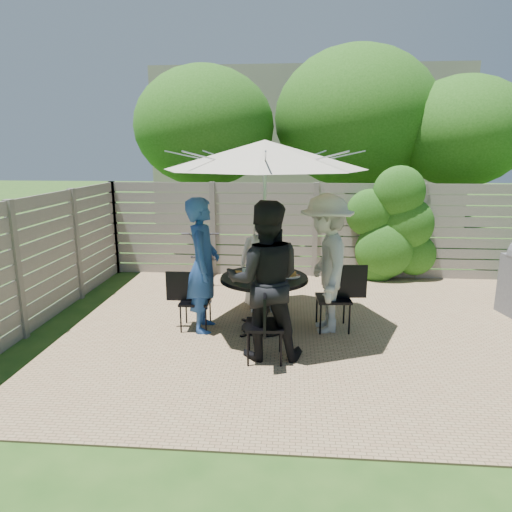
# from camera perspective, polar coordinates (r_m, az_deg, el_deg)

# --- Properties ---
(backyard_envelope) EXTENTS (60.00, 60.00, 5.00)m
(backyard_envelope) POSITION_cam_1_polar(r_m,az_deg,el_deg) (16.07, 6.66, 13.62)
(backyard_envelope) COLOR #264E18
(backyard_envelope) RESTS_ON ground
(patio_table) EXTENTS (1.26, 1.26, 0.77)m
(patio_table) POSITION_cam_1_polar(r_m,az_deg,el_deg) (6.27, 1.03, -4.63)
(patio_table) COLOR black
(patio_table) RESTS_ON ground
(umbrella) EXTENTS (2.83, 2.83, 2.58)m
(umbrella) POSITION_cam_1_polar(r_m,az_deg,el_deg) (5.97, 1.10, 12.53)
(umbrella) COLOR silver
(umbrella) RESTS_ON ground
(chair_back) EXTENTS (0.42, 0.62, 0.84)m
(chair_back) POSITION_cam_1_polar(r_m,az_deg,el_deg) (7.28, 0.97, -4.45)
(chair_back) COLOR black
(chair_back) RESTS_ON ground
(person_back) EXTENTS (0.82, 0.56, 1.61)m
(person_back) POSITION_cam_1_polar(r_m,az_deg,el_deg) (7.00, 0.99, -0.49)
(person_back) COLOR silver
(person_back) RESTS_ON ground
(chair_left) EXTENTS (0.60, 0.41, 0.83)m
(chair_left) POSITION_cam_1_polar(r_m,az_deg,el_deg) (6.43, -7.67, -7.01)
(chair_left) COLOR black
(chair_left) RESTS_ON ground
(person_left) EXTENTS (0.49, 0.70, 1.85)m
(person_left) POSITION_cam_1_polar(r_m,az_deg,el_deg) (6.22, -6.63, -1.19)
(person_left) COLOR #21468F
(person_left) RESTS_ON ground
(chair_front) EXTENTS (0.46, 0.67, 0.91)m
(chair_front) POSITION_cam_1_polar(r_m,az_deg,el_deg) (5.46, 1.08, -10.37)
(chair_front) COLOR black
(chair_front) RESTS_ON ground
(person_front) EXTENTS (0.97, 0.78, 1.90)m
(person_front) POSITION_cam_1_polar(r_m,az_deg,el_deg) (5.36, 1.10, -3.15)
(person_front) COLOR black
(person_front) RESTS_ON ground
(chair_right) EXTENTS (0.69, 0.48, 0.94)m
(chair_right) POSITION_cam_1_polar(r_m,az_deg,el_deg) (6.44, 9.71, -6.78)
(chair_right) COLOR black
(chair_right) RESTS_ON ground
(person_right) EXTENTS (0.79, 1.27, 1.90)m
(person_right) POSITION_cam_1_polar(r_m,az_deg,el_deg) (6.22, 8.71, -1.01)
(person_right) COLOR #AFB0AB
(person_right) RESTS_ON ground
(plate_back) EXTENTS (0.26, 0.26, 0.06)m
(plate_back) POSITION_cam_1_polar(r_m,az_deg,el_deg) (6.55, 1.02, -1.51)
(plate_back) COLOR white
(plate_back) RESTS_ON patio_table
(plate_left) EXTENTS (0.26, 0.26, 0.06)m
(plate_left) POSITION_cam_1_polar(r_m,az_deg,el_deg) (6.21, -2.29, -2.34)
(plate_left) COLOR white
(plate_left) RESTS_ON patio_table
(plate_front) EXTENTS (0.26, 0.26, 0.06)m
(plate_front) POSITION_cam_1_polar(r_m,az_deg,el_deg) (5.85, 1.06, -3.30)
(plate_front) COLOR white
(plate_front) RESTS_ON patio_table
(plate_right) EXTENTS (0.26, 0.26, 0.06)m
(plate_right) POSITION_cam_1_polar(r_m,az_deg,el_deg) (6.21, 4.36, -2.36)
(plate_right) COLOR white
(plate_right) RESTS_ON patio_table
(plate_extra) EXTENTS (0.24, 0.24, 0.06)m
(plate_extra) POSITION_cam_1_polar(r_m,az_deg,el_deg) (5.91, 2.80, -3.14)
(plate_extra) COLOR white
(plate_extra) RESTS_ON patio_table
(glass_back) EXTENTS (0.07, 0.07, 0.14)m
(glass_back) POSITION_cam_1_polar(r_m,az_deg,el_deg) (6.44, 0.09, -1.34)
(glass_back) COLOR silver
(glass_back) RESTS_ON patio_table
(glass_left) EXTENTS (0.07, 0.07, 0.14)m
(glass_left) POSITION_cam_1_polar(r_m,az_deg,el_deg) (6.09, -1.40, -2.20)
(glass_left) COLOR silver
(glass_left) RESTS_ON patio_table
(glass_right) EXTENTS (0.07, 0.07, 0.14)m
(glass_right) POSITION_cam_1_polar(r_m,az_deg,el_deg) (6.30, 3.40, -1.70)
(glass_right) COLOR silver
(glass_right) RESTS_ON patio_table
(syrup_jug) EXTENTS (0.09, 0.09, 0.16)m
(syrup_jug) POSITION_cam_1_polar(r_m,az_deg,el_deg) (6.23, 0.48, -1.74)
(syrup_jug) COLOR #59280C
(syrup_jug) RESTS_ON patio_table
(coffee_cup) EXTENTS (0.08, 0.08, 0.12)m
(coffee_cup) POSITION_cam_1_polar(r_m,az_deg,el_deg) (6.40, 1.92, -1.52)
(coffee_cup) COLOR #C6B293
(coffee_cup) RESTS_ON patio_table
(bicycle) EXTENTS (0.89, 2.01, 1.02)m
(bicycle) POSITION_cam_1_polar(r_m,az_deg,el_deg) (8.76, -6.56, 0.24)
(bicycle) COLOR #333338
(bicycle) RESTS_ON ground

